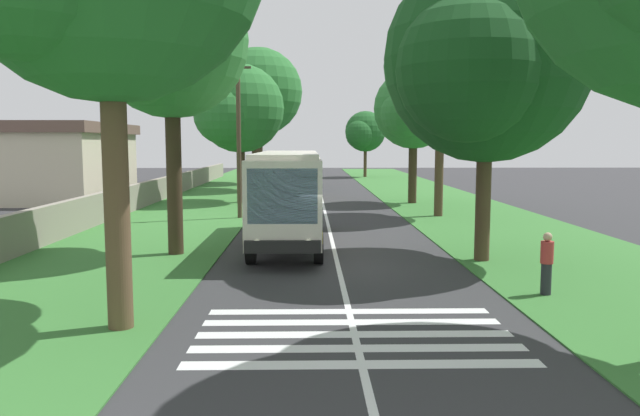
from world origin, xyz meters
TOP-DOWN VIEW (x-y plane):
  - ground at (0.00, 0.00)m, footprint 160.00×160.00m
  - grass_verge_left at (15.00, 8.20)m, footprint 120.00×8.00m
  - grass_verge_right at (15.00, -8.20)m, footprint 120.00×8.00m
  - centre_line at (15.00, 0.00)m, footprint 110.00×0.16m
  - coach_bus at (4.44, 1.80)m, footprint 11.16×2.62m
  - zebra_crossing at (-7.27, 0.00)m, footprint 4.05×6.80m
  - trailing_car_0 at (24.61, 1.73)m, footprint 4.30×1.78m
  - trailing_car_1 at (33.09, 1.93)m, footprint 4.30×1.78m
  - roadside_tree_left_0 at (32.59, 5.36)m, footprint 8.67×7.38m
  - roadside_tree_left_2 at (21.89, 5.74)m, footprint 7.45×5.95m
  - roadside_tree_left_3 at (41.19, 6.57)m, footprint 9.27×7.50m
  - roadside_tree_left_4 at (2.15, 6.07)m, footprint 6.58×5.58m
  - roadside_tree_right_0 at (52.72, -5.63)m, footprint 5.81×4.82m
  - roadside_tree_right_1 at (21.16, -5.94)m, footprint 6.13×5.34m
  - roadside_tree_right_3 at (0.90, -4.86)m, footprint 8.45×6.98m
  - roadside_tree_right_4 at (13.62, -6.03)m, footprint 7.80×6.45m
  - utility_pole at (13.11, 4.73)m, footprint 0.24×1.40m
  - roadside_wall at (20.00, 11.60)m, footprint 70.00×0.40m
  - roadside_building at (24.70, 19.88)m, footprint 12.67×10.03m
  - pedestrian at (-4.03, -5.41)m, footprint 0.34×0.34m

SIDE VIEW (x-z plane):
  - ground at x=0.00m, z-range 0.00..0.00m
  - zebra_crossing at x=-7.27m, z-range 0.00..0.01m
  - centre_line at x=15.00m, z-range 0.00..0.01m
  - grass_verge_left at x=15.00m, z-range 0.00..0.04m
  - grass_verge_right at x=15.00m, z-range 0.00..0.04m
  - trailing_car_0 at x=24.61m, z-range -0.05..1.38m
  - trailing_car_1 at x=33.09m, z-range -0.05..1.38m
  - roadside_wall at x=20.00m, z-range 0.04..1.58m
  - pedestrian at x=-4.03m, z-range 0.06..1.75m
  - coach_bus at x=4.44m, z-range 0.28..4.01m
  - roadside_building at x=24.70m, z-range 0.04..5.54m
  - utility_pole at x=13.11m, z-range 0.18..8.84m
  - roadside_tree_right_0 at x=52.72m, z-range 1.39..9.18m
  - roadside_tree_left_2 at x=21.89m, z-range 1.54..10.87m
  - roadside_tree_right_1 at x=21.16m, z-range 1.72..10.72m
  - roadside_tree_right_3 at x=0.90m, z-range 1.53..11.89m
  - roadside_tree_left_4 at x=2.15m, z-range 2.33..12.82m
  - roadside_tree_right_4 at x=13.62m, z-range 2.37..13.73m
  - roadside_tree_left_0 at x=32.59m, z-range 2.18..14.23m
  - roadside_tree_left_3 at x=41.19m, z-range 2.16..14.32m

